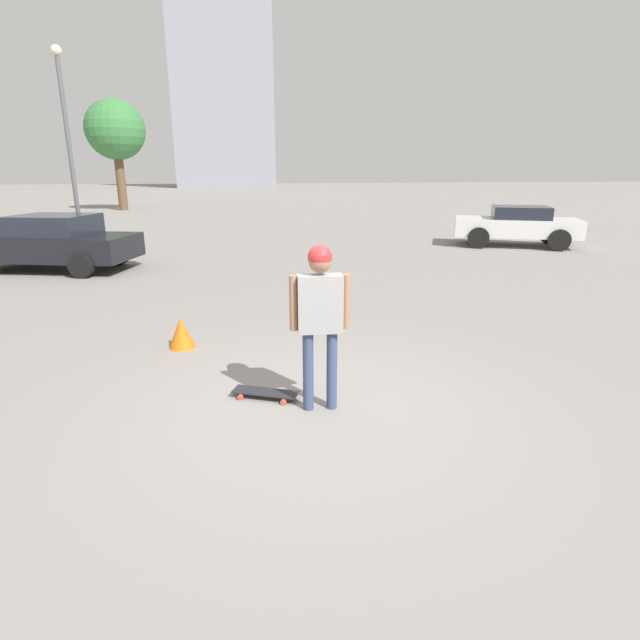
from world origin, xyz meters
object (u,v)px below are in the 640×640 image
car_parked_far (517,225)px  traffic_cone (181,332)px  skateboard (265,393)px  person (320,306)px  car_parked_near (53,242)px

car_parked_far → traffic_cone: size_ratio=9.52×
skateboard → person: bearing=171.1°
person → skateboard: 1.28m
skateboard → traffic_cone: 2.19m
car_parked_near → car_parked_far: size_ratio=1.02×
person → car_parked_near: size_ratio=0.40×
car_parked_near → traffic_cone: 7.77m
skateboard → car_parked_far: (10.22, -9.81, 0.66)m
skateboard → car_parked_near: (8.88, 4.45, 0.66)m
car_parked_far → traffic_cone: car_parked_far is taller
car_parked_near → traffic_cone: (-6.93, -3.46, -0.50)m
skateboard → car_parked_far: size_ratio=0.18×
car_parked_near → traffic_cone: size_ratio=9.70×
skateboard → car_parked_near: 9.96m
skateboard → traffic_cone: bearing=-36.5°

